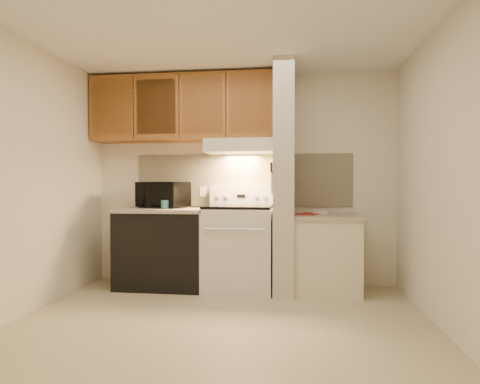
# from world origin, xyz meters

# --- Properties ---
(floor) EXTENTS (3.60, 3.60, 0.00)m
(floor) POSITION_xyz_m (0.00, 0.00, 0.00)
(floor) COLOR #C4B68F
(floor) RESTS_ON ground
(ceiling) EXTENTS (3.60, 3.60, 0.00)m
(ceiling) POSITION_xyz_m (0.00, 0.00, 2.50)
(ceiling) COLOR white
(ceiling) RESTS_ON wall_back
(wall_back) EXTENTS (3.60, 2.50, 0.02)m
(wall_back) POSITION_xyz_m (0.00, 1.50, 1.25)
(wall_back) COLOR silver
(wall_back) RESTS_ON floor
(wall_left) EXTENTS (0.02, 3.00, 2.50)m
(wall_left) POSITION_xyz_m (-1.80, 0.00, 1.25)
(wall_left) COLOR silver
(wall_left) RESTS_ON floor
(wall_right) EXTENTS (0.02, 3.00, 2.50)m
(wall_right) POSITION_xyz_m (1.80, 0.00, 1.25)
(wall_right) COLOR silver
(wall_right) RESTS_ON floor
(backsplash) EXTENTS (2.60, 0.02, 0.63)m
(backsplash) POSITION_xyz_m (0.00, 1.49, 1.24)
(backsplash) COLOR beige
(backsplash) RESTS_ON wall_back
(range_body) EXTENTS (0.76, 0.65, 0.92)m
(range_body) POSITION_xyz_m (0.00, 1.16, 0.46)
(range_body) COLOR silver
(range_body) RESTS_ON floor
(oven_window) EXTENTS (0.50, 0.01, 0.30)m
(oven_window) POSITION_xyz_m (0.00, 0.84, 0.50)
(oven_window) COLOR black
(oven_window) RESTS_ON range_body
(oven_handle) EXTENTS (0.65, 0.02, 0.02)m
(oven_handle) POSITION_xyz_m (0.00, 0.80, 0.72)
(oven_handle) COLOR silver
(oven_handle) RESTS_ON range_body
(cooktop) EXTENTS (0.74, 0.64, 0.03)m
(cooktop) POSITION_xyz_m (0.00, 1.16, 0.94)
(cooktop) COLOR black
(cooktop) RESTS_ON range_body
(range_backguard) EXTENTS (0.76, 0.08, 0.20)m
(range_backguard) POSITION_xyz_m (0.00, 1.44, 1.05)
(range_backguard) COLOR silver
(range_backguard) RESTS_ON range_body
(range_display) EXTENTS (0.10, 0.01, 0.04)m
(range_display) POSITION_xyz_m (0.00, 1.40, 1.05)
(range_display) COLOR black
(range_display) RESTS_ON range_backguard
(range_knob_left_outer) EXTENTS (0.05, 0.02, 0.05)m
(range_knob_left_outer) POSITION_xyz_m (-0.28, 1.40, 1.05)
(range_knob_left_outer) COLOR silver
(range_knob_left_outer) RESTS_ON range_backguard
(range_knob_left_inner) EXTENTS (0.05, 0.02, 0.05)m
(range_knob_left_inner) POSITION_xyz_m (-0.18, 1.40, 1.05)
(range_knob_left_inner) COLOR silver
(range_knob_left_inner) RESTS_ON range_backguard
(range_knob_right_inner) EXTENTS (0.05, 0.02, 0.05)m
(range_knob_right_inner) POSITION_xyz_m (0.18, 1.40, 1.05)
(range_knob_right_inner) COLOR silver
(range_knob_right_inner) RESTS_ON range_backguard
(range_knob_right_outer) EXTENTS (0.05, 0.02, 0.05)m
(range_knob_right_outer) POSITION_xyz_m (0.28, 1.40, 1.05)
(range_knob_right_outer) COLOR silver
(range_knob_right_outer) RESTS_ON range_backguard
(dishwasher_front) EXTENTS (1.00, 0.63, 0.87)m
(dishwasher_front) POSITION_xyz_m (-0.88, 1.17, 0.43)
(dishwasher_front) COLOR black
(dishwasher_front) RESTS_ON floor
(left_countertop) EXTENTS (1.04, 0.67, 0.04)m
(left_countertop) POSITION_xyz_m (-0.88, 1.17, 0.89)
(left_countertop) COLOR #B6A090
(left_countertop) RESTS_ON dishwasher_front
(spoon_rest) EXTENTS (0.26, 0.13, 0.02)m
(spoon_rest) POSITION_xyz_m (-0.48, 1.36, 0.92)
(spoon_rest) COLOR black
(spoon_rest) RESTS_ON left_countertop
(teal_jar) EXTENTS (0.09, 0.09, 0.10)m
(teal_jar) POSITION_xyz_m (-0.83, 1.06, 0.96)
(teal_jar) COLOR #297168
(teal_jar) RESTS_ON left_countertop
(outlet) EXTENTS (0.08, 0.01, 0.12)m
(outlet) POSITION_xyz_m (-0.48, 1.48, 1.10)
(outlet) COLOR beige
(outlet) RESTS_ON backsplash
(microwave) EXTENTS (0.64, 0.53, 0.31)m
(microwave) POSITION_xyz_m (-0.93, 1.31, 1.06)
(microwave) COLOR black
(microwave) RESTS_ON left_countertop
(partition_pillar) EXTENTS (0.22, 0.70, 2.50)m
(partition_pillar) POSITION_xyz_m (0.51, 1.15, 1.25)
(partition_pillar) COLOR beige
(partition_pillar) RESTS_ON floor
(pillar_trim) EXTENTS (0.01, 0.70, 0.04)m
(pillar_trim) POSITION_xyz_m (0.39, 1.15, 1.30)
(pillar_trim) COLOR #985D28
(pillar_trim) RESTS_ON partition_pillar
(knife_strip) EXTENTS (0.02, 0.42, 0.04)m
(knife_strip) POSITION_xyz_m (0.39, 1.10, 1.32)
(knife_strip) COLOR black
(knife_strip) RESTS_ON partition_pillar
(knife_blade_a) EXTENTS (0.01, 0.03, 0.16)m
(knife_blade_a) POSITION_xyz_m (0.38, 0.94, 1.22)
(knife_blade_a) COLOR silver
(knife_blade_a) RESTS_ON knife_strip
(knife_handle_a) EXTENTS (0.02, 0.02, 0.10)m
(knife_handle_a) POSITION_xyz_m (0.38, 0.94, 1.37)
(knife_handle_a) COLOR black
(knife_handle_a) RESTS_ON knife_strip
(knife_blade_b) EXTENTS (0.01, 0.04, 0.18)m
(knife_blade_b) POSITION_xyz_m (0.38, 1.01, 1.21)
(knife_blade_b) COLOR silver
(knife_blade_b) RESTS_ON knife_strip
(knife_handle_b) EXTENTS (0.02, 0.02, 0.10)m
(knife_handle_b) POSITION_xyz_m (0.38, 1.03, 1.37)
(knife_handle_b) COLOR black
(knife_handle_b) RESTS_ON knife_strip
(knife_blade_c) EXTENTS (0.01, 0.04, 0.20)m
(knife_blade_c) POSITION_xyz_m (0.38, 1.10, 1.20)
(knife_blade_c) COLOR silver
(knife_blade_c) RESTS_ON knife_strip
(knife_handle_c) EXTENTS (0.02, 0.02, 0.10)m
(knife_handle_c) POSITION_xyz_m (0.38, 1.11, 1.37)
(knife_handle_c) COLOR black
(knife_handle_c) RESTS_ON knife_strip
(knife_blade_d) EXTENTS (0.01, 0.04, 0.16)m
(knife_blade_d) POSITION_xyz_m (0.38, 1.17, 1.22)
(knife_blade_d) COLOR silver
(knife_blade_d) RESTS_ON knife_strip
(knife_handle_d) EXTENTS (0.02, 0.02, 0.10)m
(knife_handle_d) POSITION_xyz_m (0.38, 1.18, 1.37)
(knife_handle_d) COLOR black
(knife_handle_d) RESTS_ON knife_strip
(knife_blade_e) EXTENTS (0.01, 0.04, 0.18)m
(knife_blade_e) POSITION_xyz_m (0.38, 1.25, 1.21)
(knife_blade_e) COLOR silver
(knife_blade_e) RESTS_ON knife_strip
(knife_handle_e) EXTENTS (0.02, 0.02, 0.10)m
(knife_handle_e) POSITION_xyz_m (0.38, 1.25, 1.37)
(knife_handle_e) COLOR black
(knife_handle_e) RESTS_ON knife_strip
(oven_mitt) EXTENTS (0.03, 0.11, 0.26)m
(oven_mitt) POSITION_xyz_m (0.38, 1.32, 1.20)
(oven_mitt) COLOR slate
(oven_mitt) RESTS_ON partition_pillar
(right_cab_base) EXTENTS (0.70, 0.60, 0.81)m
(right_cab_base) POSITION_xyz_m (0.97, 1.15, 0.40)
(right_cab_base) COLOR beige
(right_cab_base) RESTS_ON floor
(right_countertop) EXTENTS (0.74, 0.64, 0.04)m
(right_countertop) POSITION_xyz_m (0.97, 1.15, 0.83)
(right_countertop) COLOR #B6A090
(right_countertop) RESTS_ON right_cab_base
(red_folder) EXTENTS (0.33, 0.37, 0.01)m
(red_folder) POSITION_xyz_m (0.79, 1.25, 0.86)
(red_folder) COLOR #B3241F
(red_folder) RESTS_ON right_countertop
(white_box) EXTENTS (0.17, 0.13, 0.04)m
(white_box) POSITION_xyz_m (0.92, 1.29, 0.87)
(white_box) COLOR white
(white_box) RESTS_ON right_countertop
(range_hood) EXTENTS (0.78, 0.44, 0.15)m
(range_hood) POSITION_xyz_m (0.00, 1.28, 1.62)
(range_hood) COLOR beige
(range_hood) RESTS_ON upper_cabinets
(hood_lip) EXTENTS (0.78, 0.04, 0.06)m
(hood_lip) POSITION_xyz_m (0.00, 1.07, 1.58)
(hood_lip) COLOR beige
(hood_lip) RESTS_ON range_hood
(upper_cabinets) EXTENTS (2.18, 0.33, 0.77)m
(upper_cabinets) POSITION_xyz_m (-0.69, 1.32, 2.08)
(upper_cabinets) COLOR #985D28
(upper_cabinets) RESTS_ON wall_back
(cab_door_a) EXTENTS (0.46, 0.01, 0.63)m
(cab_door_a) POSITION_xyz_m (-1.51, 1.17, 2.08)
(cab_door_a) COLOR #985D28
(cab_door_a) RESTS_ON upper_cabinets
(cab_gap_a) EXTENTS (0.01, 0.01, 0.73)m
(cab_gap_a) POSITION_xyz_m (-1.23, 1.16, 2.08)
(cab_gap_a) COLOR black
(cab_gap_a) RESTS_ON upper_cabinets
(cab_door_b) EXTENTS (0.46, 0.01, 0.63)m
(cab_door_b) POSITION_xyz_m (-0.96, 1.17, 2.08)
(cab_door_b) COLOR #985D28
(cab_door_b) RESTS_ON upper_cabinets
(cab_gap_b) EXTENTS (0.01, 0.01, 0.73)m
(cab_gap_b) POSITION_xyz_m (-0.69, 1.16, 2.08)
(cab_gap_b) COLOR black
(cab_gap_b) RESTS_ON upper_cabinets
(cab_door_c) EXTENTS (0.46, 0.01, 0.63)m
(cab_door_c) POSITION_xyz_m (-0.42, 1.17, 2.08)
(cab_door_c) COLOR #985D28
(cab_door_c) RESTS_ON upper_cabinets
(cab_gap_c) EXTENTS (0.01, 0.01, 0.73)m
(cab_gap_c) POSITION_xyz_m (-0.14, 1.16, 2.08)
(cab_gap_c) COLOR black
(cab_gap_c) RESTS_ON upper_cabinets
(cab_door_d) EXTENTS (0.46, 0.01, 0.63)m
(cab_door_d) POSITION_xyz_m (0.13, 1.17, 2.08)
(cab_door_d) COLOR #985D28
(cab_door_d) RESTS_ON upper_cabinets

